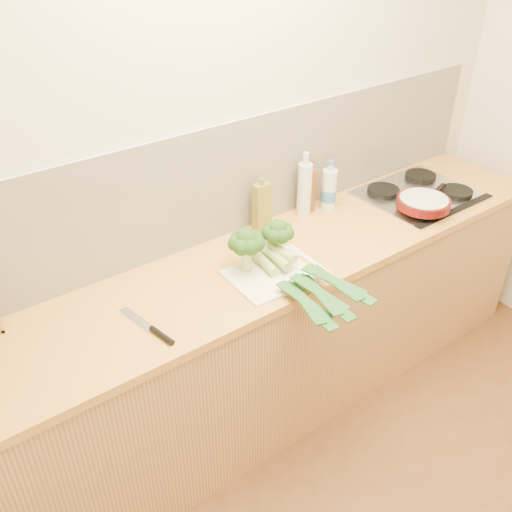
# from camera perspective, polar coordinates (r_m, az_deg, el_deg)

# --- Properties ---
(room_shell) EXTENTS (3.50, 3.50, 3.50)m
(room_shell) POSITION_cam_1_polar(r_m,az_deg,el_deg) (2.60, -2.73, 7.56)
(room_shell) COLOR beige
(room_shell) RESTS_ON ground
(counter) EXTENTS (3.20, 0.62, 0.90)m
(counter) POSITION_cam_1_polar(r_m,az_deg,el_deg) (2.80, 1.05, -7.97)
(counter) COLOR tan
(counter) RESTS_ON ground
(gas_hob) EXTENTS (0.58, 0.50, 0.04)m
(gas_hob) POSITION_cam_1_polar(r_m,az_deg,el_deg) (3.16, 16.09, 6.02)
(gas_hob) COLOR silver
(gas_hob) RESTS_ON counter
(chopping_board) EXTENTS (0.40, 0.30, 0.01)m
(chopping_board) POSITION_cam_1_polar(r_m,az_deg,el_deg) (2.42, 1.95, -1.76)
(chopping_board) COLOR white
(chopping_board) RESTS_ON counter
(broccoli_left) EXTENTS (0.15, 0.16, 0.20)m
(broccoli_left) POSITION_cam_1_polar(r_m,az_deg,el_deg) (2.36, -0.95, 1.37)
(broccoli_left) COLOR #9FC673
(broccoli_left) RESTS_ON chopping_board
(broccoli_right) EXTENTS (0.14, 0.14, 0.18)m
(broccoli_right) POSITION_cam_1_polar(r_m,az_deg,el_deg) (2.45, 2.20, 2.38)
(broccoli_right) COLOR #9FC673
(broccoli_right) RESTS_ON chopping_board
(leek_front) EXTENTS (0.15, 0.71, 0.04)m
(leek_front) POSITION_cam_1_polar(r_m,az_deg,el_deg) (2.38, 1.78, -1.54)
(leek_front) COLOR white
(leek_front) RESTS_ON chopping_board
(leek_mid) EXTENTS (0.12, 0.67, 0.04)m
(leek_mid) POSITION_cam_1_polar(r_m,az_deg,el_deg) (2.37, 3.29, -1.18)
(leek_mid) COLOR white
(leek_mid) RESTS_ON chopping_board
(leek_back) EXTENTS (0.13, 0.68, 0.04)m
(leek_back) POSITION_cam_1_polar(r_m,az_deg,el_deg) (2.40, 3.93, -0.33)
(leek_back) COLOR white
(leek_back) RESTS_ON chopping_board
(chefs_knife) EXTENTS (0.08, 0.31, 0.02)m
(chefs_knife) POSITION_cam_1_polar(r_m,az_deg,el_deg) (2.15, -10.02, -7.42)
(chefs_knife) COLOR silver
(chefs_knife) RESTS_ON counter
(skillet) EXTENTS (0.38, 0.27, 0.05)m
(skillet) POSITION_cam_1_polar(r_m,az_deg,el_deg) (2.97, 16.42, 5.20)
(skillet) COLOR #4A0C0C
(skillet) RESTS_ON gas_hob
(oil_tin) EXTENTS (0.08, 0.05, 0.27)m
(oil_tin) POSITION_cam_1_polar(r_m,az_deg,el_deg) (2.68, 0.58, 4.93)
(oil_tin) COLOR olive
(oil_tin) RESTS_ON counter
(glass_bottle) EXTENTS (0.07, 0.07, 0.33)m
(glass_bottle) POSITION_cam_1_polar(r_m,az_deg,el_deg) (2.81, 4.86, 6.69)
(glass_bottle) COLOR silver
(glass_bottle) RESTS_ON counter
(amber_bottle) EXTENTS (0.06, 0.06, 0.27)m
(amber_bottle) POSITION_cam_1_polar(r_m,az_deg,el_deg) (2.87, 5.38, 6.67)
(amber_bottle) COLOR brown
(amber_bottle) RESTS_ON counter
(water_bottle) EXTENTS (0.08, 0.08, 0.24)m
(water_bottle) POSITION_cam_1_polar(r_m,az_deg,el_deg) (2.91, 7.30, 6.54)
(water_bottle) COLOR silver
(water_bottle) RESTS_ON counter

